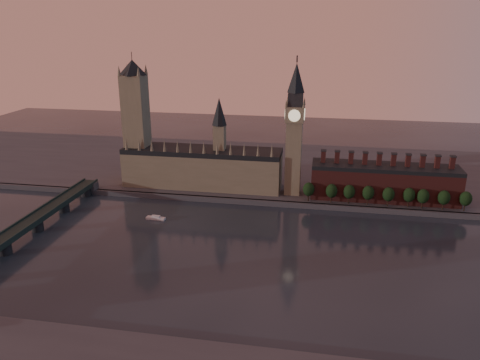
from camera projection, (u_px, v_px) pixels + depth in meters
The scene contains 17 objects.
ground at pixel (261, 262), 275.00m from camera, with size 900.00×900.00×0.00m, color black.
north_bank at pixel (286, 170), 440.37m from camera, with size 900.00×182.00×4.00m.
palace_of_westminster at pixel (203, 166), 385.96m from camera, with size 130.00×30.30×74.00m.
victoria_tower at pixel (136, 118), 383.31m from camera, with size 24.00×24.00×108.00m.
big_ben at pixel (294, 128), 357.68m from camera, with size 15.00×15.00×107.00m.
chimney_block at pixel (384, 182), 358.51m from camera, with size 110.00×25.00×37.00m.
embankment_tree_0 at pixel (309, 189), 355.12m from camera, with size 8.60×8.60×14.88m.
embankment_tree_1 at pixel (332, 191), 351.78m from camera, with size 8.60×8.60×14.88m.
embankment_tree_2 at pixel (349, 192), 350.05m from camera, with size 8.60×8.60×14.88m.
embankment_tree_3 at pixel (368, 193), 347.89m from camera, with size 8.60×8.60×14.88m.
embankment_tree_4 at pixel (389, 194), 344.81m from camera, with size 8.60×8.60×14.88m.
embankment_tree_5 at pixel (409, 195), 343.60m from camera, with size 8.60×8.60×14.88m.
embankment_tree_6 at pixel (423, 196), 340.99m from camera, with size 8.60×8.60×14.88m.
embankment_tree_7 at pixel (444, 198), 338.32m from camera, with size 8.60×8.60×14.88m.
embankment_tree_8 at pixel (466, 199), 336.21m from camera, with size 8.60×8.60×14.88m.
westminster_bridge at pixel (18, 233), 295.96m from camera, with size 14.00×200.00×11.55m.
river_boat at pixel (156, 218), 334.51m from camera, with size 14.21×5.16×2.78m.
Camera 1 is at (30.82, -243.35, 134.01)m, focal length 35.00 mm.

